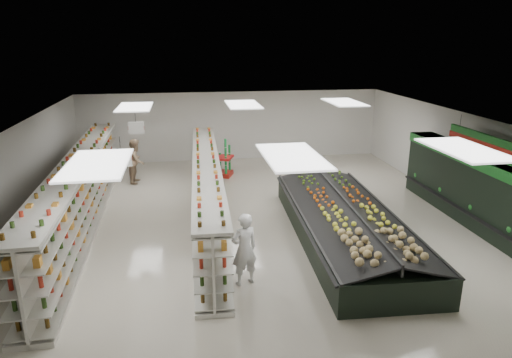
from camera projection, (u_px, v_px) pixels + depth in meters
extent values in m
plane|color=beige|center=(260.00, 222.00, 14.41)|extent=(16.00, 16.00, 0.00)
cube|color=white|center=(261.00, 122.00, 13.46)|extent=(14.00, 16.00, 0.02)
cube|color=silver|center=(232.00, 126.00, 21.48)|extent=(14.00, 0.02, 3.20)
cube|color=silver|center=(356.00, 334.00, 6.39)|extent=(14.00, 0.02, 3.20)
cube|color=silver|center=(17.00, 185.00, 12.88)|extent=(0.02, 16.00, 3.20)
cube|color=silver|center=(470.00, 164.00, 14.99)|extent=(0.02, 16.00, 3.20)
cube|color=black|center=(484.00, 194.00, 13.65)|extent=(0.80, 8.00, 2.20)
cube|color=#1C6A23|center=(488.00, 163.00, 13.37)|extent=(0.85, 8.00, 0.30)
cube|color=black|center=(474.00, 212.00, 13.78)|extent=(0.55, 7.80, 0.15)
cube|color=beige|center=(481.00, 186.00, 13.56)|extent=(0.45, 7.70, 0.03)
cube|color=beige|center=(482.00, 177.00, 13.47)|extent=(0.45, 7.70, 0.03)
cube|color=white|center=(121.00, 159.00, 11.14)|extent=(0.50, 0.06, 0.40)
cube|color=#A81C13|center=(121.00, 159.00, 11.14)|extent=(0.52, 0.02, 0.12)
cylinder|color=black|center=(120.00, 147.00, 11.05)|extent=(0.01, 0.01, 0.50)
cube|color=white|center=(136.00, 128.00, 14.91)|extent=(0.50, 0.06, 0.40)
cube|color=#A81C13|center=(136.00, 128.00, 14.91)|extent=(0.52, 0.02, 0.12)
cylinder|color=black|center=(135.00, 119.00, 14.82)|extent=(0.01, 0.01, 0.50)
cube|color=#1C6A23|center=(483.00, 144.00, 13.15)|extent=(0.10, 3.20, 0.60)
cube|color=#A81C13|center=(481.00, 144.00, 13.14)|extent=(0.03, 3.20, 0.18)
cylinder|color=black|center=(460.00, 123.00, 14.16)|extent=(0.01, 0.01, 0.50)
cube|color=silver|center=(84.00, 224.00, 14.14)|extent=(1.22, 12.12, 0.12)
cube|color=silver|center=(81.00, 195.00, 13.86)|extent=(0.37, 12.09, 2.02)
cube|color=silver|center=(77.00, 162.00, 13.55)|extent=(1.22, 12.12, 0.08)
cube|color=beige|center=(76.00, 220.00, 14.07)|extent=(0.75, 12.00, 0.03)
cube|color=beige|center=(74.00, 207.00, 13.94)|extent=(0.75, 12.00, 0.03)
cube|color=beige|center=(73.00, 194.00, 13.80)|extent=(0.75, 12.00, 0.03)
cube|color=beige|center=(71.00, 180.00, 13.67)|extent=(0.75, 12.00, 0.03)
cube|color=beige|center=(69.00, 165.00, 13.54)|extent=(0.75, 12.00, 0.03)
cube|color=beige|center=(92.00, 219.00, 14.15)|extent=(0.75, 12.00, 0.03)
cube|color=beige|center=(90.00, 206.00, 14.02)|extent=(0.75, 12.00, 0.03)
cube|color=beige|center=(89.00, 193.00, 13.89)|extent=(0.75, 12.00, 0.03)
cube|color=beige|center=(87.00, 179.00, 13.75)|extent=(0.75, 12.00, 0.03)
cube|color=beige|center=(85.00, 165.00, 13.62)|extent=(0.75, 12.00, 0.03)
cube|color=silver|center=(208.00, 217.00, 14.69)|extent=(1.17, 11.12, 0.11)
cube|color=silver|center=(207.00, 191.00, 14.43)|extent=(0.40, 11.09, 1.85)
cube|color=silver|center=(206.00, 162.00, 14.14)|extent=(1.17, 11.12, 0.07)
cube|color=beige|center=(201.00, 214.00, 14.63)|extent=(0.74, 11.01, 0.03)
cube|color=beige|center=(201.00, 202.00, 14.51)|extent=(0.74, 11.01, 0.03)
cube|color=beige|center=(200.00, 190.00, 14.39)|extent=(0.74, 11.01, 0.03)
cube|color=beige|center=(200.00, 178.00, 14.27)|extent=(0.74, 11.01, 0.03)
cube|color=beige|center=(199.00, 165.00, 14.15)|extent=(0.74, 11.01, 0.03)
cube|color=beige|center=(214.00, 213.00, 14.68)|extent=(0.74, 11.01, 0.03)
cube|color=beige|center=(214.00, 202.00, 14.56)|extent=(0.74, 11.01, 0.03)
cube|color=beige|center=(214.00, 190.00, 14.44)|extent=(0.74, 11.01, 0.03)
cube|color=beige|center=(213.00, 177.00, 14.32)|extent=(0.74, 11.01, 0.03)
cube|color=beige|center=(213.00, 165.00, 14.20)|extent=(0.74, 11.01, 0.03)
cube|color=black|center=(345.00, 227.00, 13.10)|extent=(3.01, 7.85, 0.77)
cube|color=#262626|center=(302.00, 215.00, 12.84)|extent=(0.43, 7.73, 0.07)
cube|color=#262626|center=(389.00, 211.00, 13.11)|extent=(0.43, 7.73, 0.07)
cube|color=black|center=(323.00, 211.00, 12.87)|extent=(1.78, 7.68, 0.40)
cube|color=black|center=(370.00, 209.00, 13.02)|extent=(1.78, 7.68, 0.40)
cube|color=#262626|center=(347.00, 206.00, 12.91)|extent=(0.41, 7.62, 0.28)
cube|color=#A81C13|center=(218.00, 173.00, 19.27)|extent=(1.33, 1.12, 0.19)
cube|color=red|center=(218.00, 157.00, 19.06)|extent=(1.39, 1.18, 0.09)
imported|color=white|center=(244.00, 249.00, 10.56)|extent=(0.75, 0.61, 1.78)
imported|color=#9C8660|center=(136.00, 161.00, 18.15)|extent=(0.64, 0.93, 1.77)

